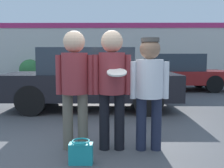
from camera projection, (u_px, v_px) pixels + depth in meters
ground_plane at (86, 155)px, 3.47m from camera, size 56.00×56.00×0.00m
storefront_building at (108, 51)px, 15.37m from camera, size 24.00×0.22×3.42m
person_left at (75, 79)px, 3.60m from camera, size 0.55×0.38×1.73m
person_middle_with_frisbee at (112, 79)px, 3.57m from camera, size 0.54×0.58×1.73m
person_right at (149, 83)px, 3.57m from camera, size 0.56×0.39×1.63m
parked_car_near at (91, 79)px, 6.52m from camera, size 4.38×1.83×1.58m
parked_car_far at (174, 72)px, 10.32m from camera, size 4.20×1.95×1.49m
shrub at (30, 70)px, 14.74m from camera, size 1.22×1.22×1.22m
handbag at (81, 153)px, 3.17m from camera, size 0.30×0.23×0.31m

